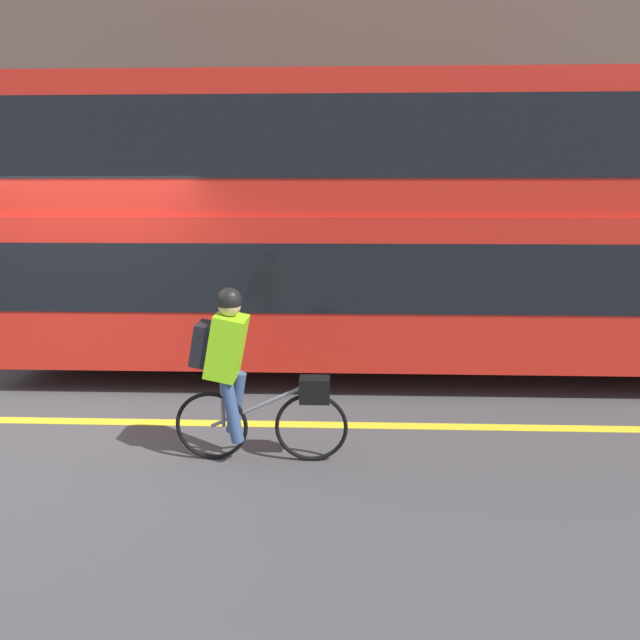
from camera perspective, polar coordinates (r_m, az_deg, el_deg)
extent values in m
plane|color=#424244|center=(5.82, -26.82, -10.86)|extent=(80.00, 80.00, 0.00)
cube|color=yellow|center=(5.92, -26.22, -10.31)|extent=(50.00, 0.14, 0.01)
cube|color=#A8A399|center=(10.89, -12.71, 2.02)|extent=(60.00, 2.24, 0.14)
cube|color=brown|center=(11.97, -12.16, 21.22)|extent=(60.00, 0.30, 7.64)
cylinder|color=black|center=(7.81, 30.31, -0.95)|extent=(1.06, 0.30, 1.06)
cylinder|color=black|center=(7.23, -16.59, -0.64)|extent=(1.06, 0.30, 1.06)
cube|color=red|center=(6.76, 8.00, 4.59)|extent=(9.69, 2.47, 1.76)
cube|color=black|center=(6.72, 8.07, 6.37)|extent=(9.30, 2.49, 0.77)
cube|color=red|center=(6.68, 8.51, 18.38)|extent=(9.69, 2.37, 1.47)
cube|color=black|center=(6.69, 8.53, 19.00)|extent=(9.30, 2.39, 0.82)
torus|color=black|center=(4.49, -1.00, -12.18)|extent=(0.65, 0.04, 0.65)
torus|color=black|center=(4.62, -12.26, -11.75)|extent=(0.65, 0.04, 0.65)
cylinder|color=slate|center=(4.44, -6.79, -9.64)|extent=(0.90, 0.03, 0.44)
cylinder|color=slate|center=(4.49, -11.09, -9.12)|extent=(0.03, 0.03, 0.47)
cube|color=black|center=(4.34, -0.62, -7.97)|extent=(0.26, 0.16, 0.22)
cube|color=#8CE019|center=(4.31, -10.62, -2.95)|extent=(0.37, 0.32, 0.58)
cube|color=black|center=(4.35, -13.21, -2.65)|extent=(0.21, 0.26, 0.38)
cylinder|color=#384C7A|center=(4.57, -9.56, -9.28)|extent=(0.21, 0.11, 0.58)
cylinder|color=#384C7A|center=(4.41, -10.02, -10.21)|extent=(0.19, 0.11, 0.58)
sphere|color=tan|center=(4.21, -10.31, 1.66)|extent=(0.19, 0.19, 0.19)
sphere|color=black|center=(4.20, -10.33, 2.23)|extent=(0.21, 0.21, 0.21)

